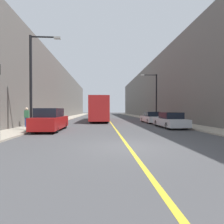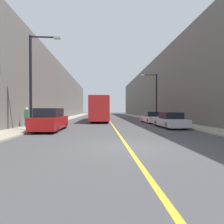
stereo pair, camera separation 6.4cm
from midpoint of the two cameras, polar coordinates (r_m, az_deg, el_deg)
The scene contains 13 objects.
ground_plane at distance 8.22m, azimuth 5.12°, elevation -11.19°, with size 200.00×200.00×0.00m, color #474749.
sidewalk_left at distance 38.54m, azimuth -13.22°, elevation -1.70°, with size 2.55×72.00×0.11m, color #A89E8C.
sidewalk_right at distance 39.02m, azimuth 9.67°, elevation -1.66°, with size 2.55×72.00×0.11m, color #A89E8C.
building_row_left at distance 39.35m, azimuth -17.97°, elevation 5.89°, with size 4.00×72.00×10.48m, color #66605B.
building_row_right at distance 40.07m, azimuth 14.28°, elevation 6.56°, with size 4.00×72.00×11.52m, color #66605B.
road_center_line at distance 38.01m, azimuth -1.70°, elevation -1.79°, with size 0.16×72.00×0.01m, color gold.
bus at distance 26.80m, azimuth -4.17°, elevation 1.05°, with size 2.51×12.88×3.42m.
parked_suv_left at distance 14.92m, azimuth -19.56°, elevation -2.58°, with size 1.87×4.83×1.81m.
car_right_near at distance 17.36m, azimuth 18.31°, elevation -2.71°, with size 1.83×4.76×1.45m.
car_right_mid at distance 23.00m, azimuth 12.62°, elevation -1.86°, with size 1.81×4.76×1.44m.
street_lamp_left at distance 15.17m, azimuth -24.39°, elevation 10.54°, with size 2.39×0.24×7.37m.
street_lamp_right at distance 26.10m, azimuth 13.75°, elevation 5.71°, with size 2.39×0.24×6.71m.
pedestrian at distance 18.11m, azimuth -26.17°, elevation -1.42°, with size 0.39×0.25×1.79m.
Camera 1 is at (-1.24, -7.95, 1.70)m, focal length 28.00 mm.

